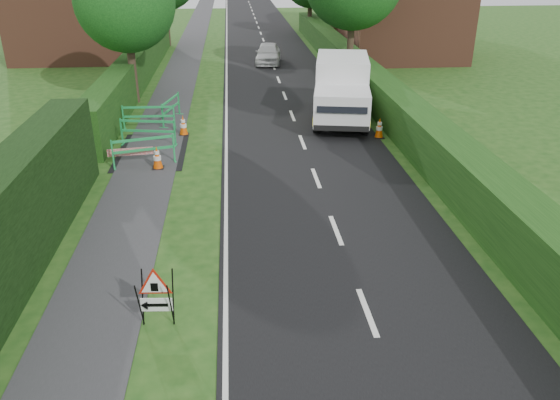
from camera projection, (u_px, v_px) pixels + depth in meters
ground at (245, 354)px, 9.91m from camera, size 120.00×120.00×0.00m
road_surface at (264, 42)px, 41.68m from camera, size 6.00×90.00×0.02m
footpath at (192, 43)px, 41.24m from camera, size 2.00×90.00×0.02m
hedge_west_far at (140, 83)px, 29.35m from camera, size 1.00×24.00×1.80m
hedge_east at (377, 108)px, 24.86m from camera, size 1.20×50.00×1.50m
house_west at (74, 11)px, 34.94m from camera, size 7.50×7.40×7.88m
house_east_a at (403, 11)px, 34.81m from camera, size 7.50×7.40×7.88m
tree_nw at (125, 2)px, 23.88m from camera, size 4.40×4.40×6.70m
triangle_sign at (153, 293)px, 10.32m from camera, size 0.80×0.80×1.09m
works_van at (342, 88)px, 22.69m from camera, size 3.08×5.76×2.49m
traffic_cone_0 at (379, 128)px, 20.84m from camera, size 0.38×0.38×0.79m
traffic_cone_1 at (358, 113)px, 22.69m from camera, size 0.38×0.38×0.79m
traffic_cone_2 at (347, 105)px, 23.81m from camera, size 0.38×0.38×0.79m
traffic_cone_3 at (157, 157)px, 17.94m from camera, size 0.38×0.38×0.79m
traffic_cone_4 at (183, 125)px, 21.15m from camera, size 0.38×0.38×0.79m
ped_barrier_0 at (143, 147)px, 18.12m from camera, size 2.08×0.86×1.00m
ped_barrier_1 at (148, 129)px, 19.94m from camera, size 2.09×0.72×1.00m
ped_barrier_2 at (149, 114)px, 21.66m from camera, size 2.07×0.39×1.00m
ped_barrier_3 at (171, 106)px, 22.71m from camera, size 0.84×2.08×1.00m
redwhite_plank at (132, 164)px, 18.46m from camera, size 1.49×0.21×0.25m
hatchback_car at (268, 53)px, 33.92m from camera, size 1.87×3.80×1.25m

